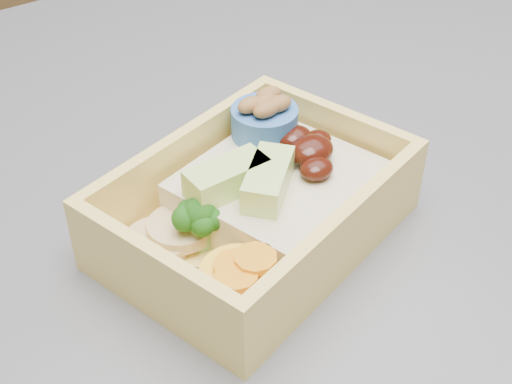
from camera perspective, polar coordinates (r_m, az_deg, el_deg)
bento_box at (r=0.41m, az=0.28°, el=-0.75°), size 0.19×0.16×0.06m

